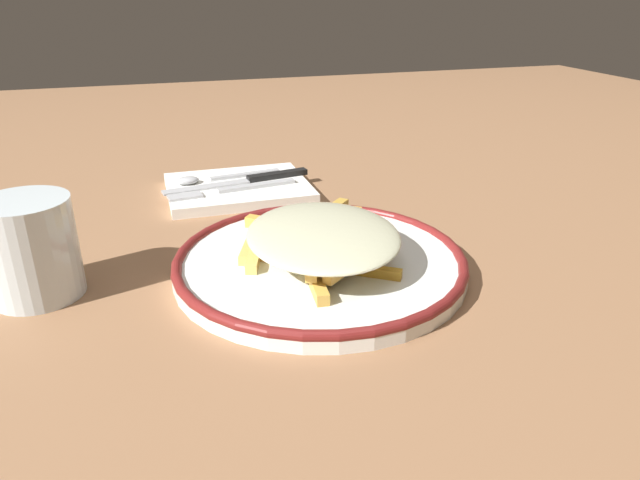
{
  "coord_description": "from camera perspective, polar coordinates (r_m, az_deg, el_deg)",
  "views": [
    {
      "loc": [
        -0.51,
        0.16,
        0.27
      ],
      "look_at": [
        0.0,
        0.0,
        0.04
      ],
      "focal_mm": 32.66,
      "sensor_mm": 36.0,
      "label": 1
    }
  ],
  "objects": [
    {
      "name": "napkin",
      "position": [
        0.83,
        -8.03,
        5.05
      ],
      "size": [
        0.16,
        0.19,
        0.01
      ],
      "primitive_type": "cube",
      "rotation": [
        0.0,
        0.0,
        0.0
      ],
      "color": "white",
      "rests_on": "ground_plane"
    },
    {
      "name": "spoon",
      "position": [
        0.84,
        -10.66,
        5.98
      ],
      "size": [
        0.04,
        0.15,
        0.01
      ],
      "color": "silver",
      "rests_on": "napkin"
    },
    {
      "name": "plate",
      "position": [
        0.6,
        0.0,
        -2.15
      ],
      "size": [
        0.3,
        0.3,
        0.02
      ],
      "color": "white",
      "rests_on": "ground_plane"
    },
    {
      "name": "fork",
      "position": [
        0.8,
        -8.56,
        4.93
      ],
      "size": [
        0.04,
        0.18,
        0.0
      ],
      "color": "silver",
      "rests_on": "napkin"
    },
    {
      "name": "knife",
      "position": [
        0.83,
        -6.83,
        5.9
      ],
      "size": [
        0.05,
        0.21,
        0.01
      ],
      "color": "black",
      "rests_on": "napkin"
    },
    {
      "name": "water_glass",
      "position": [
        0.6,
        -26.47,
        -0.76
      ],
      "size": [
        0.08,
        0.08,
        0.1
      ],
      "primitive_type": "cylinder",
      "color": "silver",
      "rests_on": "ground_plane"
    },
    {
      "name": "ground_plane",
      "position": [
        0.6,
        0.0,
        -3.08
      ],
      "size": [
        2.6,
        2.6,
        0.0
      ],
      "primitive_type": "plane",
      "color": "#946947"
    },
    {
      "name": "fries_heap",
      "position": [
        0.58,
        0.31,
        0.33
      ],
      "size": [
        0.22,
        0.17,
        0.04
      ],
      "color": "gold",
      "rests_on": "plate"
    }
  ]
}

